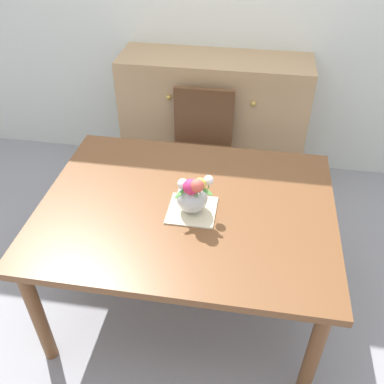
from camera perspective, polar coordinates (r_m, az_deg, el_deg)
ground_plane at (r=2.68m, az=-0.58°, el=-13.87°), size 12.00×12.00×0.00m
dining_table at (r=2.20m, az=-0.69°, el=-3.37°), size 1.49×1.16×0.74m
chair_far at (r=3.02m, az=1.23°, el=6.34°), size 0.42×0.42×0.90m
dresser at (r=3.38m, az=2.89°, el=9.67°), size 1.40×0.47×1.00m
placemat at (r=2.11m, az=0.00°, el=-2.47°), size 0.24×0.24×0.01m
flower_vase at (r=2.03m, az=0.09°, el=-0.32°), size 0.19×0.17×0.23m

